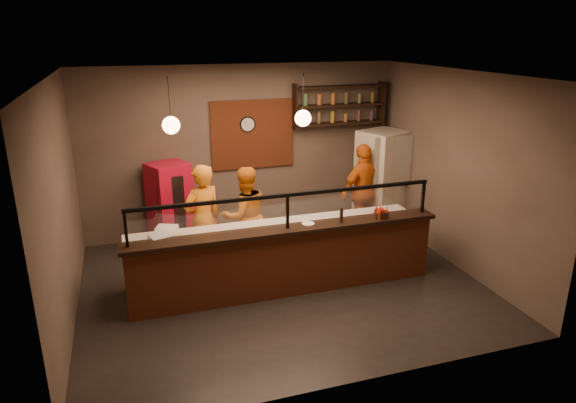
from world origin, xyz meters
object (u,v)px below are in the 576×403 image
object	(u,v)px
fridge	(382,180)
pizza_dough	(254,231)
cook_left	(203,220)
red_cooler	(170,205)
cook_right	(363,191)
pepper_mill	(341,215)
cook_mid	(245,216)
condiment_caddy	(381,215)
wall_clock	(247,124)

from	to	relation	value
fridge	pizza_dough	distance (m)	3.43
fridge	pizza_dough	world-z (taller)	fridge
cook_left	red_cooler	bearing A→B (deg)	-97.03
cook_right	pepper_mill	size ratio (longest dim) A/B	8.08
cook_mid	condiment_caddy	world-z (taller)	cook_mid
pepper_mill	red_cooler	bearing A→B (deg)	132.71
cook_mid	red_cooler	world-z (taller)	cook_mid
condiment_caddy	cook_right	bearing A→B (deg)	72.24
cook_right	pizza_dough	world-z (taller)	cook_right
cook_right	pizza_dough	xyz separation A→B (m)	(-2.45, -1.33, 0.00)
cook_left	cook_right	size ratio (longest dim) A/B	1.01
fridge	red_cooler	size ratio (longest dim) A/B	1.27
cook_left	condiment_caddy	distance (m)	2.79
red_cooler	pizza_dough	xyz separation A→B (m)	(1.05, -2.05, 0.13)
pizza_dough	pepper_mill	size ratio (longest dim) A/B	2.26
wall_clock	cook_left	size ratio (longest dim) A/B	0.16
cook_right	pepper_mill	distance (m)	2.15
cook_left	condiment_caddy	xyz separation A→B (m)	(2.54, -1.14, 0.20)
pepper_mill	condiment_caddy	bearing A→B (deg)	-2.43
cook_left	pepper_mill	bearing A→B (deg)	126.64
cook_mid	pizza_dough	world-z (taller)	cook_mid
cook_left	fridge	bearing A→B (deg)	171.78
cook_mid	cook_right	xyz separation A→B (m)	(2.38, 0.46, 0.06)
pizza_dough	cook_right	bearing A→B (deg)	28.56
pizza_dough	condiment_caddy	xyz separation A→B (m)	(1.88, -0.45, 0.21)
cook_left	red_cooler	size ratio (longest dim) A/B	1.18
pizza_dough	fridge	bearing A→B (deg)	28.83
cook_mid	red_cooler	xyz separation A→B (m)	(-1.11, 1.17, -0.07)
fridge	condiment_caddy	bearing A→B (deg)	-139.37
cook_mid	cook_right	bearing A→B (deg)	-177.86
wall_clock	condiment_caddy	xyz separation A→B (m)	(1.38, -2.81, -0.99)
cook_left	red_cooler	world-z (taller)	cook_left
pizza_dough	red_cooler	bearing A→B (deg)	117.05
fridge	red_cooler	xyz separation A→B (m)	(-4.05, 0.40, -0.21)
condiment_caddy	pepper_mill	world-z (taller)	pepper_mill
wall_clock	cook_mid	xyz separation A→B (m)	(-0.43, -1.48, -1.26)
cook_right	red_cooler	distance (m)	3.57
red_cooler	pizza_dough	distance (m)	2.31
fridge	cook_mid	bearing A→B (deg)	173.51
cook_mid	fridge	distance (m)	3.04
wall_clock	cook_right	distance (m)	2.51
cook_right	condiment_caddy	world-z (taller)	cook_right
cook_left	fridge	world-z (taller)	fridge
cook_left	pizza_dough	bearing A→B (deg)	110.77
cook_left	cook_mid	bearing A→B (deg)	171.36
cook_right	pizza_dough	size ratio (longest dim) A/B	3.57
cook_left	cook_right	world-z (taller)	cook_left
pizza_dough	cook_left	bearing A→B (deg)	133.67
cook_mid	pepper_mill	bearing A→B (deg)	123.24
cook_left	condiment_caddy	size ratio (longest dim) A/B	9.88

